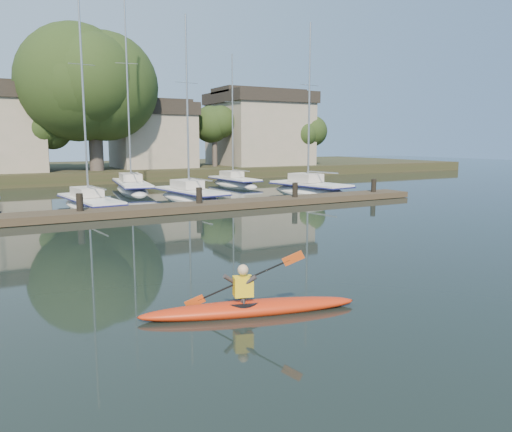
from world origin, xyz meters
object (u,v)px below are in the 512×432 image
sailboat_3 (191,202)px  sailboat_4 (310,195)px  dock (143,210)px  sailboat_6 (132,192)px  sailboat_7 (234,186)px  kayak (249,305)px  sailboat_2 (90,210)px

sailboat_3 → sailboat_4: (8.86, -0.38, -0.03)m
dock → sailboat_6: 12.94m
dock → sailboat_7: (11.47, 13.00, -0.38)m
sailboat_3 → sailboat_7: bearing=41.4°
sailboat_3 → kayak: bearing=-115.3°
sailboat_7 → sailboat_3: bearing=-134.3°
kayak → sailboat_7: size_ratio=0.40×
kayak → sailboat_6: (4.93, 27.85, -0.36)m
sailboat_6 → sailboat_7: bearing=9.8°
kayak → sailboat_4: (15.53, 19.99, -0.39)m
sailboat_2 → sailboat_7: bearing=27.3°
kayak → dock: size_ratio=0.14×
sailboat_3 → sailboat_4: bearing=-9.6°
dock → sailboat_2: (-1.82, 4.03, -0.37)m
kayak → sailboat_3: size_ratio=0.38×
kayak → sailboat_3: 21.43m
sailboat_4 → sailboat_3: bearing=167.8°
sailboat_3 → sailboat_6: sailboat_6 is taller
sailboat_3 → sailboat_7: size_ratio=1.06×
sailboat_7 → sailboat_4: bearing=-79.7°
kayak → sailboat_4: size_ratio=0.36×
sailboat_6 → sailboat_7: sailboat_6 is taller
dock → sailboat_3: (4.53, 5.15, -0.39)m
sailboat_2 → sailboat_7: (13.29, 8.97, -0.01)m
sailboat_2 → sailboat_3: size_ratio=1.06×
sailboat_2 → sailboat_4: 15.23m
dock → sailboat_7: size_ratio=2.90×
dock → sailboat_4: (13.39, 4.77, -0.41)m
sailboat_4 → sailboat_7: size_ratio=1.11×
sailboat_3 → sailboat_4: 8.87m
dock → sailboat_3: bearing=48.6°
sailboat_6 → sailboat_3: bearing=-69.6°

